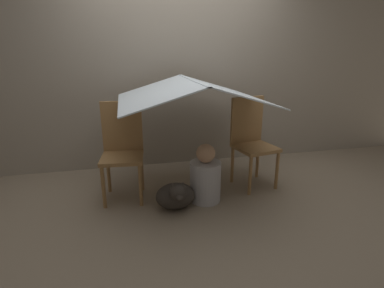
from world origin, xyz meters
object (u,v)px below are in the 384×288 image
Objects in this scene: chair_left at (122,147)px; dog at (176,195)px; chair_right at (251,138)px; person_front at (205,177)px.

chair_left reaches higher than dog.
chair_right is at bearing 5.52° from chair_left.
dog is at bearing -167.28° from chair_right.
chair_right is at bearing 24.38° from dog.
chair_left is 0.89m from person_front.
chair_right reaches higher than person_front.
chair_left is at bearing 159.13° from person_front.
chair_right is (1.40, -0.00, 0.00)m from chair_left.
chair_left is at bearing 137.86° from dog.
person_front is (0.79, -0.30, -0.28)m from chair_left.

